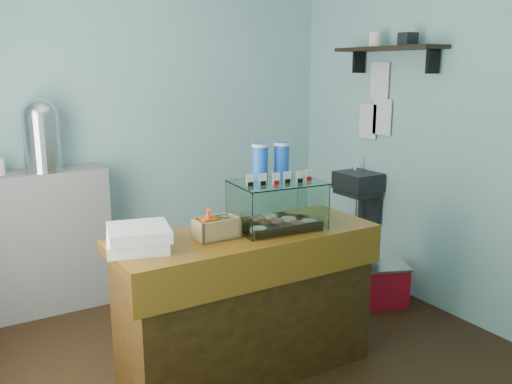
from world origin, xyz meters
TOP-DOWN VIEW (x-y plane):
  - ground at (0.00, 0.00)m, footprint 3.50×3.50m
  - room_shell at (0.03, 0.01)m, footprint 3.54×3.04m
  - counter at (0.00, -0.25)m, footprint 1.60×0.60m
  - back_shelf at (-0.90, 1.32)m, footprint 1.00×0.32m
  - display_case at (0.22, -0.23)m, footprint 0.55×0.42m
  - condiment_crate at (-0.21, -0.26)m, footprint 0.25×0.16m
  - pastry_boxes at (-0.65, -0.22)m, footprint 0.39×0.40m
  - coffee_urn at (-0.84, 1.31)m, footprint 0.29×0.29m
  - red_cooler at (1.42, 0.03)m, footprint 0.46×0.41m

SIDE VIEW (x-z plane):
  - ground at x=0.00m, z-range 0.00..0.00m
  - red_cooler at x=1.42m, z-range 0.00..0.33m
  - counter at x=0.00m, z-range 0.01..0.91m
  - back_shelf at x=-0.90m, z-range 0.00..1.10m
  - pastry_boxes at x=-0.65m, z-range 0.90..1.03m
  - condiment_crate at x=-0.21m, z-range 0.87..1.06m
  - display_case at x=0.22m, z-range 0.81..1.32m
  - coffee_urn at x=-0.84m, z-range 1.11..1.65m
  - room_shell at x=0.03m, z-range 0.30..3.12m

